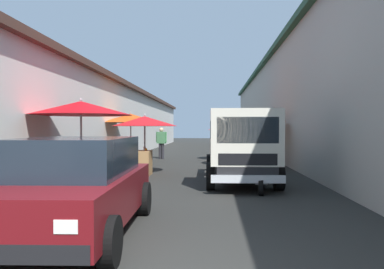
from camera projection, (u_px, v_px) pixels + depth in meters
ground at (195, 163)px, 17.19m from camera, size 90.00×90.00×0.00m
building_left_whitewash at (57, 120)px, 19.84m from camera, size 49.80×7.50×4.09m
building_right_concrete at (345, 104)px, 18.96m from camera, size 49.80×7.50×5.66m
fruit_stall_near_right at (251, 122)px, 15.84m from camera, size 2.82×2.82×2.42m
fruit_stall_near_left at (144, 129)px, 13.02m from camera, size 2.26×2.26×2.09m
fruit_stall_mid_lane at (130, 123)px, 17.45m from camera, size 2.73×2.73×2.35m
fruit_stall_far_left at (81, 117)px, 10.15m from camera, size 2.76×2.76×2.41m
fruit_stall_far_right at (230, 130)px, 19.10m from camera, size 2.19×2.19×2.08m
hatchback_car at (74, 185)px, 5.69m from camera, size 3.97×2.04×1.45m
delivery_truck at (242, 149)px, 10.39m from camera, size 4.95×2.03×2.08m
vendor_by_crates at (161, 141)px, 19.79m from camera, size 0.37×0.60×1.64m
vendor_in_shade at (221, 145)px, 16.49m from camera, size 0.61×0.26×1.52m
parked_scooter at (262, 173)px, 9.60m from camera, size 1.69×0.48×1.14m
plastic_stool at (134, 172)px, 10.92m from camera, size 0.30×0.30×0.43m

